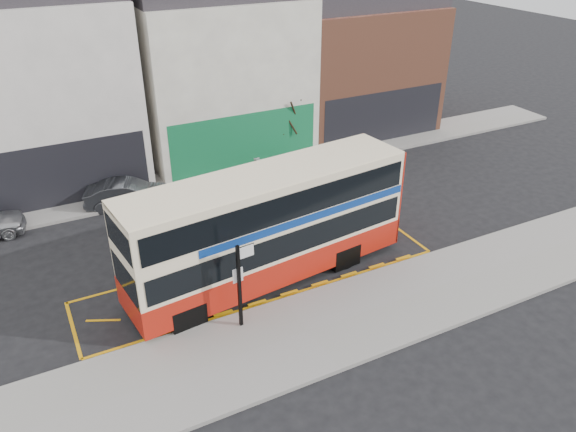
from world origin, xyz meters
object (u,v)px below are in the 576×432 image
double_decker_bus (269,225)px  car_grey (129,194)px  car_white (304,167)px  street_tree_right (288,106)px  bus_stop_post (241,278)px

double_decker_bus → car_grey: double_decker_bus is taller
car_grey → car_white: car_white is taller
car_white → street_tree_right: 3.89m
car_grey → street_tree_right: bearing=-59.2°
car_grey → street_tree_right: size_ratio=0.89×
double_decker_bus → street_tree_right: street_tree_right is taller
double_decker_bus → car_white: size_ratio=2.27×
car_grey → double_decker_bus: bearing=-137.9°
double_decker_bus → car_white: double_decker_bus is taller
bus_stop_post → street_tree_right: 14.93m
double_decker_bus → bus_stop_post: 3.12m
bus_stop_post → street_tree_right: (8.12, 12.49, 1.04)m
double_decker_bus → car_white: (5.40, 7.18, -1.59)m
bus_stop_post → car_grey: bearing=90.7°
car_white → street_tree_right: (0.61, 3.03, 2.35)m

